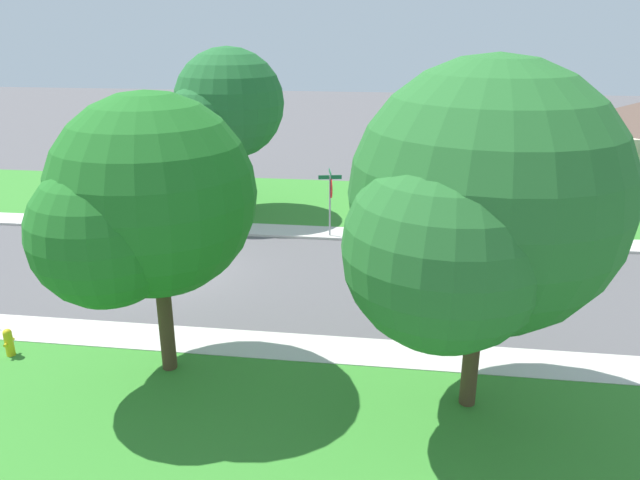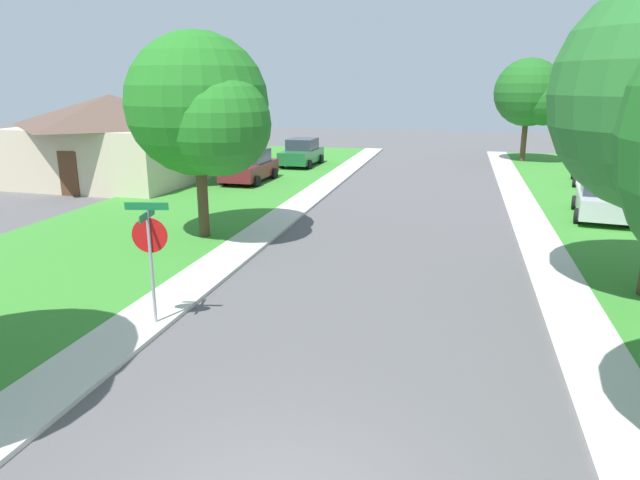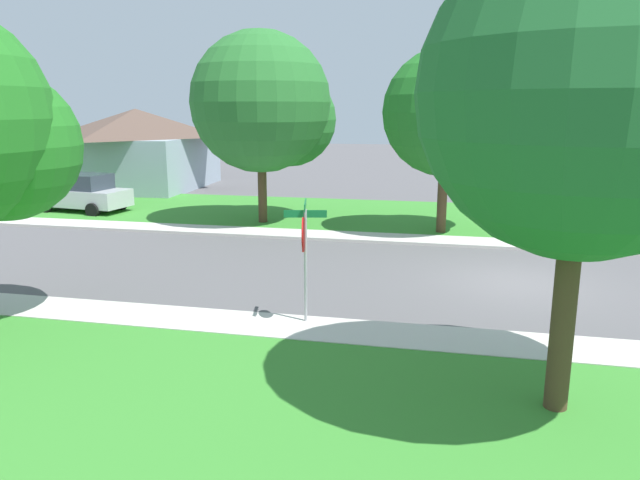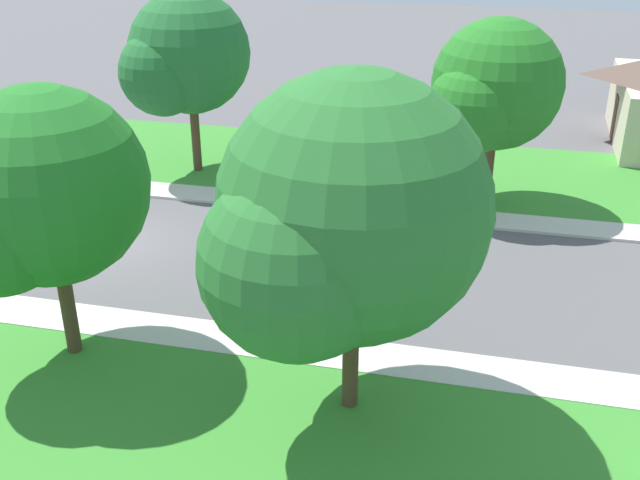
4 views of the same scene
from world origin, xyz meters
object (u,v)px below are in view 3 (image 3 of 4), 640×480
object	(u,v)px
tree_across_left	(451,116)
tree_sidewalk_mid	(593,105)
stop_sign_far_corner	(304,242)
tree_corner_large	(268,107)
fire_hydrant	(562,227)
house_right_setback	(138,147)
car_silver_across_road	(83,193)

from	to	relation	value
tree_across_left	tree_sidewalk_mid	distance (m)	13.46
stop_sign_far_corner	tree_corner_large	distance (m)	12.35
tree_sidewalk_mid	fire_hydrant	distance (m)	13.88
stop_sign_far_corner	house_right_setback	bearing A→B (deg)	36.66
car_silver_across_road	fire_hydrant	world-z (taller)	car_silver_across_road
car_silver_across_road	tree_across_left	world-z (taller)	tree_across_left
tree_across_left	house_right_setback	bearing A→B (deg)	62.36
tree_sidewalk_mid	house_right_setback	xyz separation A→B (m)	(22.67, 19.89, -2.38)
tree_across_left	tree_sidewalk_mid	bearing A→B (deg)	-171.46
tree_across_left	house_right_setback	distance (m)	20.30
car_silver_across_road	fire_hydrant	bearing A→B (deg)	-93.88
stop_sign_far_corner	tree_corner_large	size ratio (longest dim) A/B	0.36
tree_sidewalk_mid	house_right_setback	distance (m)	30.26
car_silver_across_road	house_right_setback	bearing A→B (deg)	11.79
tree_across_left	tree_sidewalk_mid	size ratio (longest dim) A/B	0.94
fire_hydrant	tree_corner_large	bearing A→B (deg)	85.65
car_silver_across_road	tree_across_left	bearing A→B (deg)	-93.87
car_silver_across_road	tree_across_left	size ratio (longest dim) A/B	0.66
stop_sign_far_corner	tree_across_left	distance (m)	11.36
tree_across_left	fire_hydrant	xyz separation A→B (m)	(-0.28, -4.11, -3.93)
tree_across_left	house_right_setback	world-z (taller)	tree_across_left
tree_across_left	fire_hydrant	world-z (taller)	tree_across_left
house_right_setback	fire_hydrant	distance (m)	24.11
tree_corner_large	tree_across_left	distance (m)	7.20
stop_sign_far_corner	tree_corner_large	xyz separation A→B (m)	(11.26, 4.20, 2.82)
house_right_setback	fire_hydrant	world-z (taller)	house_right_setback
car_silver_across_road	tree_across_left	distance (m)	16.58
stop_sign_far_corner	house_right_setback	distance (m)	25.01
tree_across_left	house_right_setback	xyz separation A→B (m)	(9.37, 17.89, -1.99)
tree_corner_large	tree_across_left	size ratio (longest dim) A/B	1.12
tree_corner_large	house_right_setback	world-z (taller)	tree_corner_large
car_silver_across_road	tree_corner_large	xyz separation A→B (m)	(-0.52, -9.00, 3.84)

